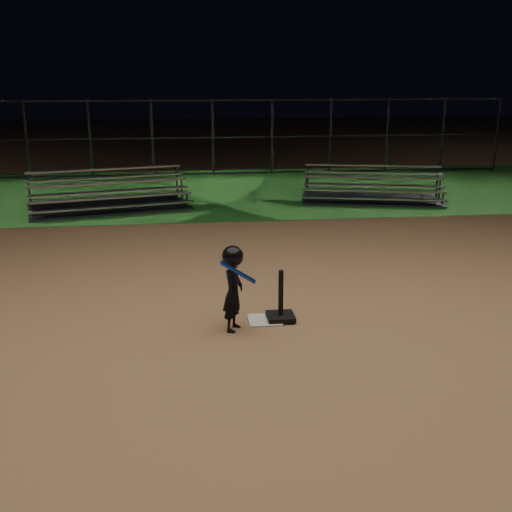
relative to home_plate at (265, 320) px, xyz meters
The scene contains 8 objects.
ground 0.01m from the home_plate, ahead, with size 80.00×80.00×0.00m, color #956943.
grass_strip 10.00m from the home_plate, 90.00° to the left, with size 60.00×8.00×0.01m, color #1A4F19.
home_plate is the anchor object (origin of this frame).
batting_tee 0.26m from the home_plate, ahead, with size 0.38×0.38×0.70m.
child_batter 0.80m from the home_plate, 151.27° to the right, with size 0.50×0.49×1.17m.
bleacher_left 8.32m from the home_plate, 110.44° to the left, with size 4.25×2.77×0.96m.
bleacher_right 8.98m from the home_plate, 63.52° to the left, with size 4.00×2.62×0.90m.
backstop_fence 13.06m from the home_plate, 90.00° to the left, with size 20.08×0.08×2.50m.
Camera 1 is at (-1.08, -7.95, 3.31)m, focal length 43.53 mm.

